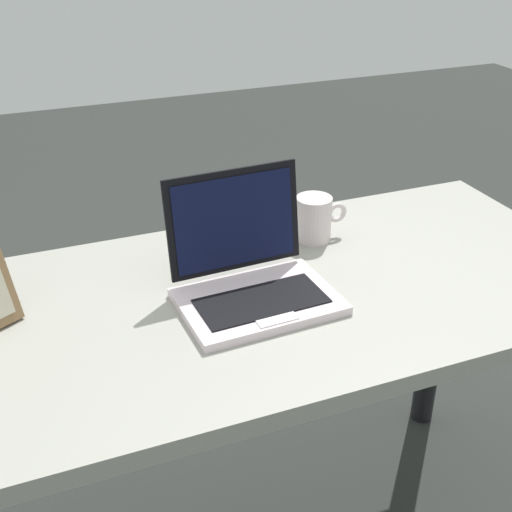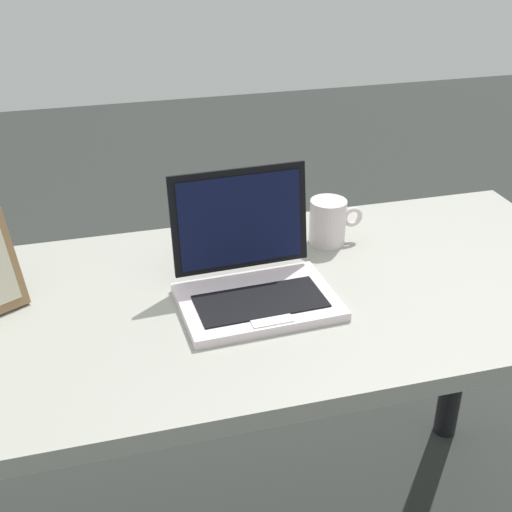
% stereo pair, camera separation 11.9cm
% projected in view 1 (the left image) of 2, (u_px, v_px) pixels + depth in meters
% --- Properties ---
extents(desk, '(1.53, 0.64, 0.74)m').
position_uv_depth(desk, '(228.00, 347.00, 1.31)').
color(desk, '#97978C').
rests_on(desk, ground).
extents(laptop_front, '(0.29, 0.24, 0.22)m').
position_uv_depth(laptop_front, '(251.00, 276.00, 1.25)').
color(laptop_front, silver).
rests_on(laptop_front, desk).
extents(coffee_mug, '(0.12, 0.08, 0.10)m').
position_uv_depth(coffee_mug, '(314.00, 218.00, 1.45)').
color(coffee_mug, silver).
rests_on(coffee_mug, desk).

